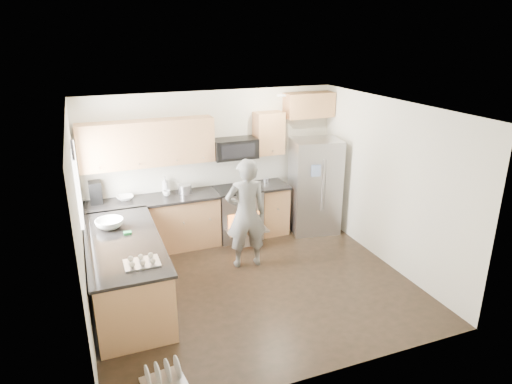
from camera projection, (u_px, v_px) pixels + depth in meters
name	position (u px, v px, depth m)	size (l,w,h in m)	color
ground	(253.00, 285.00, 6.72)	(4.50, 4.50, 0.00)	black
room_shell	(250.00, 177.00, 6.16)	(4.54, 4.04, 2.62)	silver
back_cabinet_run	(184.00, 192.00, 7.73)	(4.45, 0.64, 2.50)	#9F653F
peninsula	(126.00, 271.00, 6.19)	(0.96, 2.36, 1.05)	#9F653F
stove_range	(238.00, 201.00, 8.10)	(0.76, 0.97, 1.79)	#B7B7BC
refrigerator	(315.00, 186.00, 8.31)	(0.95, 0.80, 1.73)	#B7B7BC
person	(246.00, 214.00, 7.03)	(0.64, 0.42, 1.76)	slate
dish_rack	(163.00, 378.00, 4.83)	(0.48, 0.41, 0.28)	#B7B7BC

